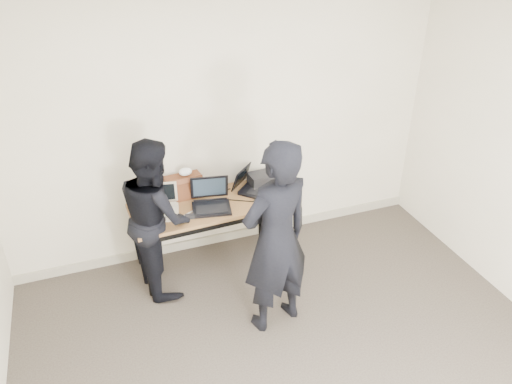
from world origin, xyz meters
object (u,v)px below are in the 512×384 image
laptop_beige (161,208)px  equipment_box (260,180)px  laptop_right (250,185)px  person_observer (156,216)px  leather_satchel (184,186)px  person_typist (276,240)px  desk (208,210)px  laptop_center (211,201)px

laptop_beige → equipment_box: 1.10m
equipment_box → laptop_beige: bearing=-171.1°
laptop_right → person_observer: bearing=150.3°
laptop_right → leather_satchel: 0.68m
laptop_right → equipment_box: bearing=-27.1°
person_typist → desk: bearing=-86.5°
equipment_box → person_typist: person_typist is taller
laptop_center → laptop_right: (0.47, 0.18, -0.01)m
desk → equipment_box: bearing=14.4°
laptop_beige → person_typist: size_ratio=0.22×
laptop_beige → person_typist: person_typist is taller
laptop_beige → leather_satchel: (0.28, 0.21, 0.07)m
laptop_beige → person_typist: (0.78, -1.02, 0.12)m
person_typist → laptop_right: bearing=-112.9°
leather_satchel → equipment_box: leather_satchel is taller
laptop_beige → person_observer: size_ratio=0.25×
desk → laptop_beige: laptop_beige is taller
desk → laptop_beige: (-0.46, 0.02, 0.11)m
leather_satchel → laptop_center: bearing=-56.9°
laptop_center → laptop_beige: bearing=-175.7°
laptop_center → laptop_right: laptop_center is taller
laptop_right → leather_satchel: bearing=129.1°
laptop_right → person_typist: 1.17m
laptop_right → person_typist: bearing=-143.0°
laptop_center → laptop_right: size_ratio=0.98×
person_observer → equipment_box: bearing=-83.6°
laptop_center → person_typist: person_typist is taller
laptop_right → person_observer: size_ratio=0.28×
leather_satchel → person_observer: person_observer is taller
person_typist → person_observer: (-0.85, 0.88, -0.12)m
laptop_beige → person_typist: 1.29m
person_typist → laptop_center: bearing=-87.4°
desk → person_observer: size_ratio=0.98×
laptop_beige → leather_satchel: bearing=47.7°
equipment_box → person_observer: 1.20m
leather_satchel → equipment_box: bearing=-7.8°
laptop_center → leather_satchel: (-0.21, 0.26, 0.06)m
laptop_center → person_observer: size_ratio=0.28×
laptop_center → equipment_box: bearing=31.1°
laptop_center → person_observer: 0.56m
equipment_box → person_typist: (-0.31, -1.19, 0.11)m
equipment_box → person_typist: bearing=-104.5°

